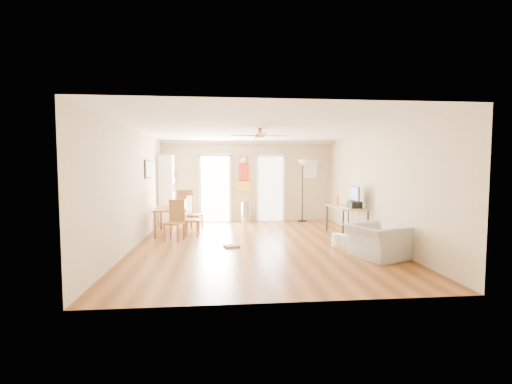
{
  "coord_description": "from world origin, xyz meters",
  "views": [
    {
      "loc": [
        -0.8,
        -7.86,
        1.74
      ],
      "look_at": [
        0.0,
        0.6,
        1.15
      ],
      "focal_mm": 24.57,
      "sensor_mm": 36.0,
      "label": 1
    }
  ],
  "objects": [
    {
      "name": "wall_back",
      "position": [
        0.0,
        3.5,
        1.3
      ],
      "size": [
        5.5,
        0.04,
        2.6
      ],
      "primitive_type": null,
      "color": "beige",
      "rests_on": "floor"
    },
    {
      "name": "trash_can",
      "position": [
        -0.09,
        3.19,
        0.32
      ],
      "size": [
        0.36,
        0.36,
        0.65
      ],
      "primitive_type": "cylinder",
      "rotation": [
        0.0,
        0.0,
        0.21
      ],
      "color": "silver",
      "rests_on": "floor"
    },
    {
      "name": "wall_right",
      "position": [
        2.75,
        0.0,
        1.3
      ],
      "size": [
        0.04,
        7.0,
        2.6
      ],
      "primitive_type": null,
      "color": "beige",
      "rests_on": "floor"
    },
    {
      "name": "wall_front",
      "position": [
        0.0,
        -3.5,
        1.3
      ],
      "size": [
        5.5,
        0.04,
        2.6
      ],
      "primitive_type": null,
      "color": "beige",
      "rests_on": "floor"
    },
    {
      "name": "bathroom_doorway",
      "position": [
        0.75,
        3.48,
        1.05
      ],
      "size": [
        0.8,
        0.1,
        2.1
      ],
      "primitive_type": null,
      "color": "white",
      "rests_on": "wall_back"
    },
    {
      "name": "printer",
      "position": [
        2.45,
        0.51,
        0.82
      ],
      "size": [
        0.3,
        0.34,
        0.17
      ],
      "primitive_type": "cube",
      "rotation": [
        0.0,
        0.0,
        0.07
      ],
      "color": "black",
      "rests_on": "computer_desk"
    },
    {
      "name": "armchair",
      "position": [
        2.15,
        -1.45,
        0.32
      ],
      "size": [
        1.14,
        1.22,
        0.65
      ],
      "primitive_type": "imported",
      "rotation": [
        0.0,
        0.0,
        1.9
      ],
      "color": "#999994",
      "rests_on": "floor"
    },
    {
      "name": "ceiling_fan",
      "position": [
        0.0,
        -0.3,
        2.43
      ],
      "size": [
        1.24,
        1.24,
        0.2
      ],
      "primitive_type": null,
      "color": "#593819",
      "rests_on": "ceiling"
    },
    {
      "name": "wastebasket_a",
      "position": [
        1.72,
        -0.41,
        0.14
      ],
      "size": [
        0.27,
        0.27,
        0.28
      ],
      "primitive_type": "cylinder",
      "rotation": [
        0.0,
        0.0,
        0.1
      ],
      "color": "white",
      "rests_on": "floor"
    },
    {
      "name": "keyboard",
      "position": [
        2.2,
        0.52,
        0.75
      ],
      "size": [
        0.23,
        0.41,
        0.01
      ],
      "primitive_type": "cube",
      "rotation": [
        0.0,
        0.0,
        0.27
      ],
      "color": "white",
      "rests_on": "computer_desk"
    },
    {
      "name": "computer_desk",
      "position": [
        2.35,
        0.83,
        0.37
      ],
      "size": [
        0.69,
        1.38,
        0.74
      ],
      "primitive_type": null,
      "color": "#A37B58",
      "rests_on": "floor"
    },
    {
      "name": "wall_decal",
      "position": [
        -0.13,
        3.48,
        1.55
      ],
      "size": [
        0.46,
        0.03,
        1.1
      ],
      "primitive_type": "cube",
      "color": "red",
      "rests_on": "wall_back"
    },
    {
      "name": "imac",
      "position": [
        2.47,
        0.56,
        1.01
      ],
      "size": [
        0.2,
        0.58,
        0.54
      ],
      "primitive_type": null,
      "rotation": [
        0.0,
        0.0,
        -0.21
      ],
      "color": "black",
      "rests_on": "computer_desk"
    },
    {
      "name": "kitchen_doorway",
      "position": [
        -1.05,
        3.48,
        1.05
      ],
      "size": [
        0.9,
        0.1,
        2.1
      ],
      "primitive_type": null,
      "color": "white",
      "rests_on": "wall_back"
    },
    {
      "name": "dining_chair_far",
      "position": [
        -1.93,
        2.42,
        0.55
      ],
      "size": [
        0.54,
        0.54,
        1.1
      ],
      "primitive_type": null,
      "rotation": [
        0.0,
        0.0,
        3.37
      ],
      "color": "#A26B34",
      "rests_on": "floor"
    },
    {
      "name": "dining_chair_right_b",
      "position": [
        -1.6,
        1.06,
        0.47
      ],
      "size": [
        0.41,
        0.41,
        0.93
      ],
      "primitive_type": null,
      "rotation": [
        0.0,
        0.0,
        1.5
      ],
      "color": "#A66935",
      "rests_on": "floor"
    },
    {
      "name": "floor_cloth",
      "position": [
        -0.62,
        -0.27,
        0.02
      ],
      "size": [
        0.38,
        0.34,
        0.04
      ],
      "primitive_type": "cube",
      "rotation": [
        0.0,
        0.0,
        0.36
      ],
      "color": "gray",
      "rests_on": "floor"
    },
    {
      "name": "dining_chair_near",
      "position": [
        -1.97,
        0.54,
        0.48
      ],
      "size": [
        0.49,
        0.49,
        0.96
      ],
      "primitive_type": null,
      "rotation": [
        0.0,
        0.0,
        -0.29
      ],
      "color": "#9F6B33",
      "rests_on": "floor"
    },
    {
      "name": "dining_chair_right_a",
      "position": [
        -1.6,
        1.93,
        0.47
      ],
      "size": [
        0.5,
        0.5,
        0.95
      ],
      "primitive_type": null,
      "rotation": [
        0.0,
        0.0,
        1.23
      ],
      "color": "#9D5832",
      "rests_on": "floor"
    },
    {
      "name": "wastebasket_b",
      "position": [
        1.86,
        -0.54,
        0.14
      ],
      "size": [
        0.28,
        0.28,
        0.28
      ],
      "primitive_type": "cylinder",
      "rotation": [
        0.0,
        0.0,
        -0.14
      ],
      "color": "white",
      "rests_on": "floor"
    },
    {
      "name": "bookshelf",
      "position": [
        -2.52,
        3.22,
        1.06
      ],
      "size": [
        0.67,
        1.04,
        2.12
      ],
      "primitive_type": null,
      "rotation": [
        0.0,
        0.0,
        -0.28
      ],
      "color": "white",
      "rests_on": "floor"
    },
    {
      "name": "orange_bottle",
      "position": [
        2.3,
        1.38,
        0.86
      ],
      "size": [
        0.09,
        0.09,
        0.24
      ],
      "primitive_type": "cylinder",
      "rotation": [
        0.0,
        0.0,
        0.15
      ],
      "color": "orange",
      "rests_on": "computer_desk"
    },
    {
      "name": "ac_grille",
      "position": [
        2.05,
        3.47,
        1.7
      ],
      "size": [
        0.5,
        0.04,
        0.6
      ],
      "primitive_type": "cube",
      "color": "white",
      "rests_on": "wall_back"
    },
    {
      "name": "framed_poster",
      "position": [
        -2.73,
        1.4,
        1.7
      ],
      "size": [
        0.04,
        0.66,
        0.48
      ],
      "primitive_type": "cube",
      "color": "black",
      "rests_on": "wall_left"
    },
    {
      "name": "dining_table",
      "position": [
        -2.15,
        1.49,
        0.35
      ],
      "size": [
        0.91,
        1.43,
        0.69
      ],
      "primitive_type": null,
      "rotation": [
        0.0,
        0.0,
        0.06
      ],
      "color": "#966330",
      "rests_on": "floor"
    },
    {
      "name": "crown_molding",
      "position": [
        0.0,
        0.0,
        2.56
      ],
      "size": [
        5.5,
        7.0,
        0.08
      ],
      "primitive_type": null,
      "color": "white",
      "rests_on": "wall_back"
    },
    {
      "name": "wall_left",
      "position": [
        -2.75,
        0.0,
        1.3
      ],
      "size": [
        0.04,
        7.0,
        2.6
      ],
      "primitive_type": null,
      "color": "beige",
      "rests_on": "floor"
    },
    {
      "name": "floor",
      "position": [
        0.0,
        0.0,
        0.0
      ],
      "size": [
        7.0,
        7.0,
        0.0
      ],
      "primitive_type": "plane",
      "color": "brown",
      "rests_on": "ground"
    },
    {
      "name": "ceiling",
      "position": [
        0.0,
        0.0,
        2.6
      ],
      "size": [
        5.5,
        7.0,
        0.0
      ],
      "primitive_type": null,
      "color": "silver",
      "rests_on": "floor"
    },
    {
      "name": "torchiere_lamp",
      "position": [
        1.76,
        3.23,
        1.0
      ],
      "size": [
        0.45,
        0.45,
        2.0
      ],
      "primitive_type": null,
      "rotation": [
        0.0,
        0.0,
        -0.22
      ],
      "color": "black",
      "rests_on": "floor"
    }
  ]
}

